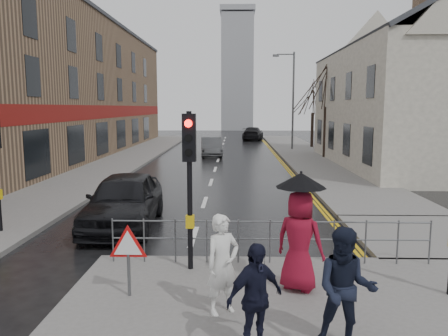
# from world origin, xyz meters

# --- Properties ---
(ground) EXTENTS (120.00, 120.00, 0.00)m
(ground) POSITION_xyz_m (0.00, 0.00, 0.00)
(ground) COLOR black
(ground) RESTS_ON ground
(left_pavement) EXTENTS (4.00, 44.00, 0.14)m
(left_pavement) POSITION_xyz_m (-6.50, 23.00, 0.07)
(left_pavement) COLOR #605E5B
(left_pavement) RESTS_ON ground
(right_pavement) EXTENTS (4.00, 40.00, 0.14)m
(right_pavement) POSITION_xyz_m (6.50, 25.00, 0.07)
(right_pavement) COLOR #605E5B
(right_pavement) RESTS_ON ground
(pavement_bridge_right) EXTENTS (4.00, 4.20, 0.14)m
(pavement_bridge_right) POSITION_xyz_m (6.50, 3.00, 0.07)
(pavement_bridge_right) COLOR #605E5B
(pavement_bridge_right) RESTS_ON ground
(building_left_terrace) EXTENTS (8.00, 42.00, 10.00)m
(building_left_terrace) POSITION_xyz_m (-12.00, 22.00, 5.00)
(building_left_terrace) COLOR #85664C
(building_left_terrace) RESTS_ON ground
(building_right_cream) EXTENTS (9.00, 16.40, 10.10)m
(building_right_cream) POSITION_xyz_m (12.00, 18.00, 4.78)
(building_right_cream) COLOR beige
(building_right_cream) RESTS_ON ground
(church_tower) EXTENTS (5.00, 5.00, 18.00)m
(church_tower) POSITION_xyz_m (1.50, 62.00, 9.00)
(church_tower) COLOR #92959A
(church_tower) RESTS_ON ground
(traffic_signal_near_left) EXTENTS (0.28, 0.27, 3.40)m
(traffic_signal_near_left) POSITION_xyz_m (0.20, 0.20, 2.46)
(traffic_signal_near_left) COLOR black
(traffic_signal_near_left) RESTS_ON near_pavement
(guard_railing_front) EXTENTS (7.14, 0.04, 1.00)m
(guard_railing_front) POSITION_xyz_m (1.95, 0.60, 0.86)
(guard_railing_front) COLOR #595B5E
(guard_railing_front) RESTS_ON near_pavement
(warning_sign) EXTENTS (0.80, 0.07, 1.35)m
(warning_sign) POSITION_xyz_m (-0.80, -1.21, 1.04)
(warning_sign) COLOR #595B5E
(warning_sign) RESTS_ON near_pavement
(street_lamp) EXTENTS (1.83, 0.25, 8.00)m
(street_lamp) POSITION_xyz_m (5.82, 28.00, 4.71)
(street_lamp) COLOR #595B5E
(street_lamp) RESTS_ON right_pavement
(tree_near) EXTENTS (2.40, 2.40, 6.58)m
(tree_near) POSITION_xyz_m (7.50, 22.00, 5.14)
(tree_near) COLOR black
(tree_near) RESTS_ON right_pavement
(tree_far) EXTENTS (2.40, 2.40, 5.64)m
(tree_far) POSITION_xyz_m (8.00, 30.00, 4.42)
(tree_far) COLOR black
(tree_far) RESTS_ON right_pavement
(pedestrian_a) EXTENTS (0.75, 0.69, 1.71)m
(pedestrian_a) POSITION_xyz_m (0.96, -1.83, 1.00)
(pedestrian_a) COLOR white
(pedestrian_a) RESTS_ON near_pavement
(pedestrian_b) EXTENTS (1.01, 0.87, 1.80)m
(pedestrian_b) POSITION_xyz_m (2.75, -2.92, 1.04)
(pedestrian_b) COLOR black
(pedestrian_b) RESTS_ON near_pavement
(pedestrian_with_umbrella) EXTENTS (1.12, 1.00, 2.27)m
(pedestrian_with_umbrella) POSITION_xyz_m (2.39, -0.82, 1.32)
(pedestrian_with_umbrella) COLOR maroon
(pedestrian_with_umbrella) RESTS_ON near_pavement
(pedestrian_d) EXTENTS (1.00, 0.85, 1.60)m
(pedestrian_d) POSITION_xyz_m (1.45, -3.01, 0.94)
(pedestrian_d) COLOR black
(pedestrian_d) RESTS_ON near_pavement
(car_parked) EXTENTS (2.12, 4.91, 1.65)m
(car_parked) POSITION_xyz_m (-2.20, 4.00, 0.82)
(car_parked) COLOR black
(car_parked) RESTS_ON ground
(car_mid) EXTENTS (1.87, 4.35, 1.39)m
(car_mid) POSITION_xyz_m (-0.60, 23.58, 0.70)
(car_mid) COLOR #3C3E41
(car_mid) RESTS_ON ground
(car_far) EXTENTS (2.67, 5.24, 1.46)m
(car_far) POSITION_xyz_m (3.16, 39.74, 0.73)
(car_far) COLOR black
(car_far) RESTS_ON ground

